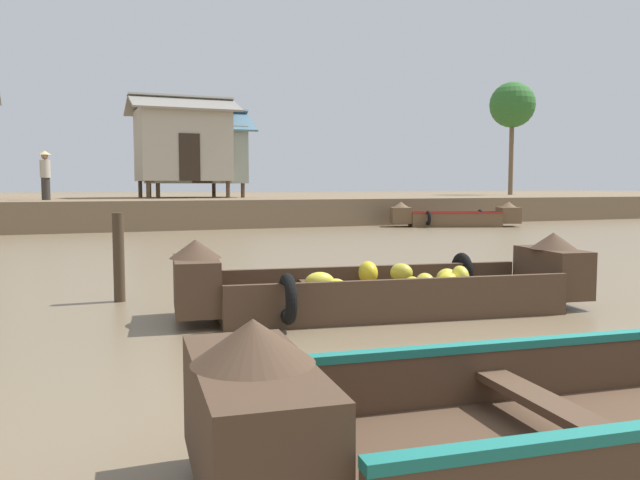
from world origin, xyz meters
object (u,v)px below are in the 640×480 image
(vendor_person, at_px, (45,173))
(palm_tree_near, at_px, (512,106))
(banana_boat, at_px, (387,287))
(stilt_house_right, at_px, (195,154))
(stilt_house_mid_right, at_px, (182,144))
(mooring_post, at_px, (119,257))
(fishing_skiff_distant, at_px, (455,217))

(vendor_person, bearing_deg, palm_tree_near, 10.73)
(banana_boat, xyz_separation_m, stilt_house_right, (1.90, 20.26, 2.49))
(stilt_house_mid_right, height_order, stilt_house_right, stilt_house_mid_right)
(vendor_person, height_order, mooring_post, vendor_person)
(banana_boat, xyz_separation_m, fishing_skiff_distant, (9.78, 13.07, 0.04))
(fishing_skiff_distant, relative_size, stilt_house_mid_right, 1.10)
(vendor_person, relative_size, mooring_post, 1.48)
(stilt_house_mid_right, relative_size, mooring_post, 3.72)
(palm_tree_near, height_order, vendor_person, palm_tree_near)
(banana_boat, relative_size, palm_tree_near, 0.83)
(fishing_skiff_distant, xyz_separation_m, stilt_house_mid_right, (-8.46, 6.73, 2.80))
(fishing_skiff_distant, height_order, mooring_post, mooring_post)
(stilt_house_right, bearing_deg, banana_boat, -95.37)
(stilt_house_right, height_order, mooring_post, stilt_house_right)
(stilt_house_right, bearing_deg, mooring_post, -104.38)
(stilt_house_mid_right, bearing_deg, palm_tree_near, 5.65)
(banana_boat, distance_m, fishing_skiff_distant, 16.32)
(banana_boat, bearing_deg, stilt_house_mid_right, 86.18)
(stilt_house_right, relative_size, palm_tree_near, 0.76)
(fishing_skiff_distant, relative_size, vendor_person, 2.76)
(palm_tree_near, bearing_deg, stilt_house_right, -175.71)
(stilt_house_right, bearing_deg, stilt_house_mid_right, -141.29)
(stilt_house_right, xyz_separation_m, mooring_post, (-4.70, -18.36, -2.22))
(banana_boat, height_order, fishing_skiff_distant, same)
(stilt_house_mid_right, xyz_separation_m, palm_tree_near, (17.68, 1.75, 2.54))
(fishing_skiff_distant, height_order, stilt_house_mid_right, stilt_house_mid_right)
(banana_boat, height_order, mooring_post, mooring_post)
(mooring_post, bearing_deg, stilt_house_right, 75.62)
(mooring_post, bearing_deg, vendor_person, 93.63)
(banana_boat, bearing_deg, mooring_post, 145.72)
(mooring_post, bearing_deg, palm_tree_near, 42.01)
(banana_boat, bearing_deg, fishing_skiff_distant, 53.20)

